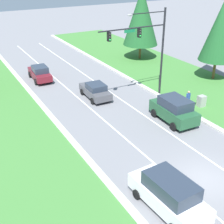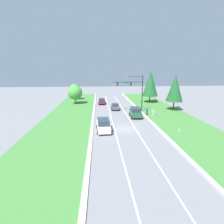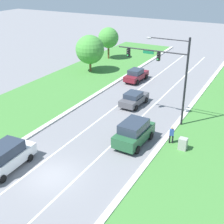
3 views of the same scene
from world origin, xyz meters
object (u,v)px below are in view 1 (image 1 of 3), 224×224
Objects in this scene: burgundy_sedan at (40,73)px; utility_cabinet at (201,101)px; forest_suv at (174,110)px; traffic_signal_mast at (147,42)px; white_suv at (169,194)px; conifer_near_right_tree at (141,16)px; conifer_far_right_tree at (220,31)px; graphite_sedan at (95,91)px; pedestrian at (188,98)px.

burgundy_sedan reaches higher than utility_cabinet.
forest_suv is 4.04× the size of utility_cabinet.
utility_cabinet is (4.16, 0.97, -0.53)m from forest_suv.
white_suv is at bearing -119.85° from traffic_signal_mast.
white_suv is 23.80m from burgundy_sedan.
forest_suv is at bearing -115.12° from conifer_near_right_tree.
traffic_signal_mast is 7.20m from forest_suv.
white_suv is 23.41m from conifer_far_right_tree.
graphite_sedan is 8.46m from burgundy_sedan.
conifer_near_right_tree is (5.13, 15.69, 4.90)m from pedestrian.
pedestrian is (-1.22, 0.54, 0.37)m from utility_cabinet.
white_suv reaches higher than utility_cabinet.
utility_cabinet is 0.13× the size of conifer_far_right_tree.
conifer_near_right_tree is (11.68, 9.38, 5.05)m from graphite_sedan.
pedestrian is at bearing -108.10° from conifer_near_right_tree.
white_suv is (-7.84, -13.66, -4.67)m from traffic_signal_mast.
white_suv is 3.00× the size of pedestrian.
graphite_sedan is 15.81m from conifer_near_right_tree.
traffic_signal_mast is 7.64m from utility_cabinet.
conifer_near_right_tree is at bearing -124.32° from pedestrian.
conifer_near_right_tree is at bearing 104.46° from conifer_far_right_tree.
conifer_far_right_tree is (14.55, -1.76, 4.74)m from graphite_sedan.
forest_suv is 0.48× the size of conifer_near_right_tree.
white_suv is at bearing -141.70° from conifer_far_right_tree.
traffic_signal_mast is 0.99× the size of conifer_far_right_tree.
forest_suv is at bearing -150.98° from conifer_far_right_tree.
graphite_sedan is at bearing -60.18° from pedestrian.
white_suv is 13.94m from pedestrian.
utility_cabinet is at bearing -50.43° from burgundy_sedan.
burgundy_sedan is 15.83m from conifer_near_right_tree.
utility_cabinet is at bearing 139.67° from pedestrian.
traffic_signal_mast is at bearing -121.98° from conifer_near_right_tree.
burgundy_sedan reaches higher than pedestrian.
burgundy_sedan is at bearing 114.83° from graphite_sedan.
burgundy_sedan is at bearing 151.78° from conifer_far_right_tree.
conifer_near_right_tree is (15.16, 25.38, 4.81)m from white_suv.
pedestrian is (2.94, 1.52, -0.17)m from forest_suv.
conifer_near_right_tree reaches higher than utility_cabinet.
forest_suv is at bearing -63.66° from burgundy_sedan.
graphite_sedan is at bearing -64.67° from burgundy_sedan.
pedestrian is at bearing 155.89° from utility_cabinet.
conifer_far_right_tree is (8.00, 4.55, 4.59)m from pedestrian.
utility_cabinet is at bearing -39.35° from graphite_sedan.
traffic_signal_mast is 16.43m from white_suv.
utility_cabinet is 0.12× the size of conifer_near_right_tree.
pedestrian is at bearing 40.95° from white_suv.
conifer_near_right_tree is (14.95, 1.58, 4.97)m from burgundy_sedan.
burgundy_sedan is 0.52× the size of conifer_far_right_tree.
burgundy_sedan is at bearing -173.97° from conifer_near_right_tree.
white_suv is at bearing -87.91° from burgundy_sedan.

